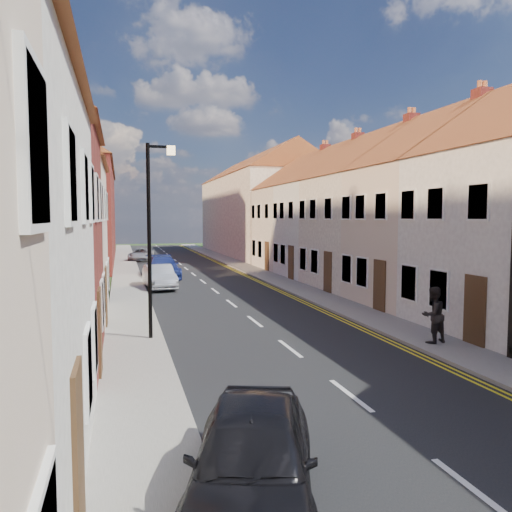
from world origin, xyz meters
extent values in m
cube|color=black|center=(0.00, 30.00, 0.01)|extent=(7.00, 90.00, 0.02)
cube|color=#A9A099|center=(-4.40, 30.00, 0.06)|extent=(1.80, 90.00, 0.12)
cube|color=#A9A099|center=(4.40, 30.00, 0.06)|extent=(1.80, 90.00, 0.12)
cube|color=beige|center=(9.30, 23.50, 3.00)|extent=(8.00, 5.00, 6.00)
cube|color=maroon|center=(9.30, 21.60, 8.20)|extent=(0.60, 0.60, 1.60)
cube|color=white|center=(9.30, 28.90, 3.00)|extent=(8.00, 5.80, 6.00)
cube|color=maroon|center=(9.30, 26.60, 8.20)|extent=(0.60, 0.60, 1.60)
cube|color=white|center=(9.30, 34.30, 3.00)|extent=(8.00, 5.00, 6.00)
cube|color=maroon|center=(9.30, 32.40, 8.20)|extent=(0.60, 0.60, 1.60)
cube|color=white|center=(9.30, 39.70, 3.00)|extent=(8.00, 5.80, 6.00)
cube|color=maroon|center=(9.30, 37.40, 8.20)|extent=(0.60, 0.60, 1.60)
cube|color=white|center=(9.30, 55.00, 4.00)|extent=(8.00, 24.00, 8.00)
cube|color=maroon|center=(-9.30, 50.00, 4.00)|extent=(8.00, 24.00, 8.00)
cylinder|color=black|center=(-3.90, 20.00, 3.12)|extent=(0.12, 0.12, 6.00)
cube|color=black|center=(-3.55, 20.00, 6.02)|extent=(0.70, 0.08, 0.08)
cube|color=#FFD899|center=(-3.20, 20.00, 5.92)|extent=(0.25, 0.15, 0.28)
imported|color=black|center=(-3.13, 10.50, 0.70)|extent=(2.84, 4.41, 1.40)
imported|color=#B7B9C0|center=(-2.75, 31.76, 0.65)|extent=(1.72, 4.06, 1.30)
imported|color=navy|center=(-2.19, 36.53, 0.70)|extent=(2.12, 4.89, 1.40)
imported|color=#B0B3B8|center=(-2.97, 50.00, 0.57)|extent=(2.74, 4.38, 1.13)
imported|color=black|center=(4.21, 17.14, 0.96)|extent=(0.94, 0.80, 1.69)
camera|label=1|loc=(-4.75, 4.36, 3.86)|focal=35.00mm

